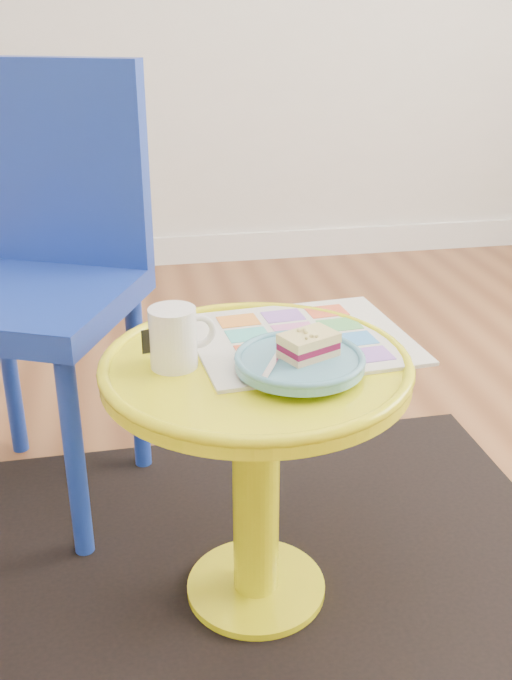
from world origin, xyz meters
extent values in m
plane|color=brown|center=(0.00, 0.00, 0.00)|extent=(4.00, 4.00, 0.00)
cube|color=white|center=(0.00, 1.99, 0.06)|extent=(4.00, 0.02, 0.12)
cube|color=black|center=(-0.06, -0.03, 0.00)|extent=(1.32, 1.12, 0.01)
cylinder|color=yellow|center=(-0.06, -0.03, 0.01)|extent=(0.26, 0.26, 0.02)
cylinder|color=yellow|center=(-0.06, -0.03, 0.24)|extent=(0.08, 0.08, 0.43)
cylinder|color=yellow|center=(-0.06, -0.03, 0.47)|extent=(0.51, 0.51, 0.03)
cylinder|color=#17329B|center=(-0.37, 0.15, 0.22)|extent=(0.04, 0.04, 0.43)
cylinder|color=#17329B|center=(-0.54, 0.58, 0.22)|extent=(0.04, 0.04, 0.43)
cylinder|color=#17329B|center=(-0.24, 0.45, 0.22)|extent=(0.04, 0.04, 0.43)
cube|color=#17329B|center=(-0.46, 0.36, 0.47)|extent=(0.54, 0.54, 0.05)
cube|color=#17329B|center=(-0.38, 0.53, 0.71)|extent=(0.39, 0.21, 0.43)
cube|color=silver|center=(0.04, 0.05, 0.49)|extent=(0.39, 0.34, 0.01)
cylinder|color=white|center=(-0.19, -0.01, 0.53)|extent=(0.08, 0.08, 0.10)
torus|color=white|center=(-0.15, -0.01, 0.54)|extent=(0.06, 0.02, 0.06)
cylinder|color=#D1B78C|center=(-0.19, -0.01, 0.58)|extent=(0.07, 0.07, 0.01)
cylinder|color=teal|center=(0.00, -0.08, 0.49)|extent=(0.08, 0.08, 0.01)
cylinder|color=teal|center=(0.00, -0.08, 0.50)|extent=(0.20, 0.20, 0.02)
cube|color=#D3BC8C|center=(0.02, -0.08, 0.52)|extent=(0.10, 0.09, 0.01)
cube|color=maroon|center=(0.02, -0.08, 0.53)|extent=(0.10, 0.09, 0.01)
cube|color=#EADB8C|center=(0.02, -0.08, 0.54)|extent=(0.10, 0.09, 0.02)
cube|color=silver|center=(-0.04, -0.10, 0.51)|extent=(0.06, 0.11, 0.00)
cube|color=silver|center=(-0.01, -0.03, 0.51)|extent=(0.03, 0.04, 0.00)
camera|label=1|loc=(-0.26, -1.12, 1.02)|focal=40.00mm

